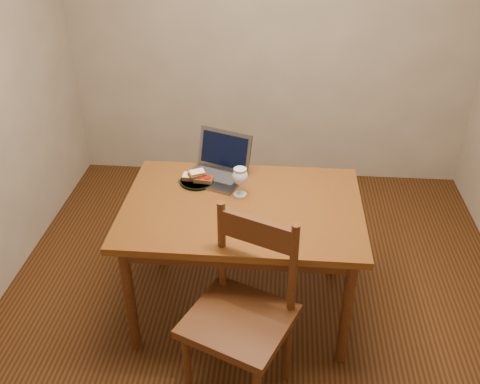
# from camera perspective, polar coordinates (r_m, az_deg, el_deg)

# --- Properties ---
(floor) EXTENTS (3.20, 3.20, 0.02)m
(floor) POSITION_cam_1_polar(r_m,az_deg,el_deg) (3.42, 1.81, -11.31)
(floor) COLOR black
(floor) RESTS_ON ground
(back_wall) EXTENTS (3.20, 0.02, 2.60)m
(back_wall) POSITION_cam_1_polar(r_m,az_deg,el_deg) (4.24, 3.43, 17.68)
(back_wall) COLOR gray
(back_wall) RESTS_ON floor
(front_wall) EXTENTS (3.20, 0.02, 2.60)m
(front_wall) POSITION_cam_1_polar(r_m,az_deg,el_deg) (1.36, -1.29, -17.15)
(front_wall) COLOR gray
(front_wall) RESTS_ON floor
(table) EXTENTS (1.30, 0.90, 0.74)m
(table) POSITION_cam_1_polar(r_m,az_deg,el_deg) (2.95, 0.25, -2.75)
(table) COLOR #4B220C
(table) RESTS_ON floor
(chair) EXTENTS (0.60, 0.59, 0.50)m
(chair) POSITION_cam_1_polar(r_m,az_deg,el_deg) (2.57, 0.16, -12.24)
(chair) COLOR #3A1A0C
(chair) RESTS_ON floor
(plate) EXTENTS (0.20, 0.20, 0.02)m
(plate) POSITION_cam_1_polar(r_m,az_deg,el_deg) (3.11, -4.57, 1.15)
(plate) COLOR black
(plate) RESTS_ON table
(sandwich_cheese) EXTENTS (0.11, 0.07, 0.03)m
(sandwich_cheese) POSITION_cam_1_polar(r_m,az_deg,el_deg) (3.11, -5.18, 1.66)
(sandwich_cheese) COLOR #381E0C
(sandwich_cheese) RESTS_ON plate
(sandwich_tomato) EXTENTS (0.11, 0.07, 0.03)m
(sandwich_tomato) POSITION_cam_1_polar(r_m,az_deg,el_deg) (3.08, -3.92, 1.43)
(sandwich_tomato) COLOR #381E0C
(sandwich_tomato) RESTS_ON plate
(sandwich_top) EXTENTS (0.11, 0.10, 0.03)m
(sandwich_top) POSITION_cam_1_polar(r_m,az_deg,el_deg) (3.09, -4.60, 1.94)
(sandwich_top) COLOR #381E0C
(sandwich_top) RESTS_ON plate
(milk_glass) EXTENTS (0.09, 0.09, 0.17)m
(milk_glass) POSITION_cam_1_polar(r_m,az_deg,el_deg) (2.95, 0.01, 1.10)
(milk_glass) COLOR white
(milk_glass) RESTS_ON table
(laptop) EXTENTS (0.42, 0.41, 0.24)m
(laptop) POSITION_cam_1_polar(r_m,az_deg,el_deg) (3.16, -2.30, 2.90)
(laptop) COLOR slate
(laptop) RESTS_ON table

